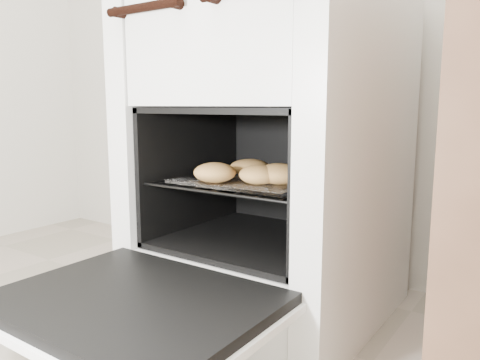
% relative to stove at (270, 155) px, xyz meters
% --- Properties ---
extents(stove, '(0.63, 0.70, 0.97)m').
position_rel_stove_xyz_m(stove, '(0.00, 0.00, 0.00)').
color(stove, white).
rests_on(stove, ground).
extents(oven_door, '(0.57, 0.44, 0.04)m').
position_rel_stove_xyz_m(oven_door, '(0.00, -0.53, -0.26)').
color(oven_door, black).
rests_on(oven_door, stove).
extents(oven_rack, '(0.46, 0.44, 0.01)m').
position_rel_stove_xyz_m(oven_rack, '(0.00, -0.07, -0.07)').
color(oven_rack, black).
rests_on(oven_rack, stove).
extents(foil_sheet, '(0.36, 0.32, 0.01)m').
position_rel_stove_xyz_m(foil_sheet, '(0.00, -0.09, -0.06)').
color(foil_sheet, white).
rests_on(foil_sheet, oven_rack).
extents(baked_rolls, '(0.32, 0.31, 0.05)m').
position_rel_stove_xyz_m(baked_rolls, '(0.06, -0.12, -0.03)').
color(baked_rolls, tan).
rests_on(baked_rolls, foil_sheet).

